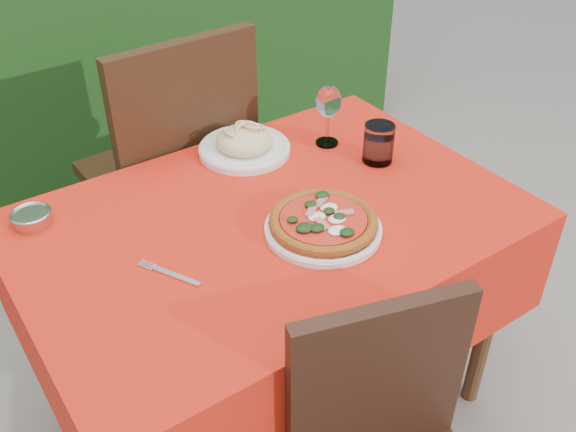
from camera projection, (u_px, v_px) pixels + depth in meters
ground at (274, 403)px, 2.07m from camera, size 60.00×60.00×0.00m
dining_table at (271, 261)px, 1.72m from camera, size 1.26×0.86×0.75m
chair_far at (176, 163)px, 2.12m from camera, size 0.50×0.50×1.06m
pizza_plate at (323, 224)px, 1.57m from camera, size 0.32×0.32×0.05m
pasta_plate at (244, 144)px, 1.88m from camera, size 0.27×0.27×0.08m
water_glass at (378, 145)px, 1.83m from camera, size 0.09×0.09×0.11m
wine_glass at (329, 104)px, 1.86m from camera, size 0.08×0.08×0.19m
fork at (175, 276)px, 1.44m from camera, size 0.10×0.17×0.00m
steel_ramekin at (32, 219)px, 1.59m from camera, size 0.09×0.09×0.03m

